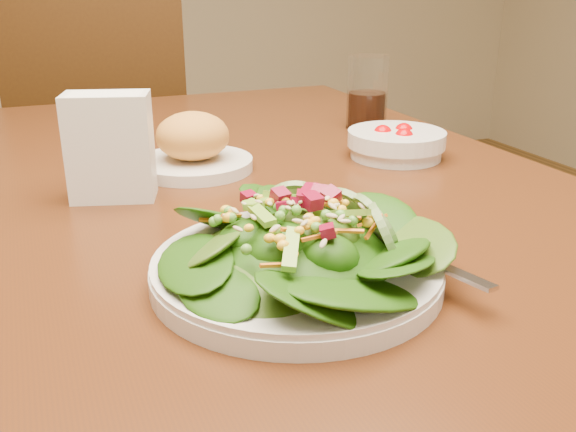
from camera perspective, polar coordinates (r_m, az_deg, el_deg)
The scene contains 7 objects.
dining_table at distance 0.88m, azimuth -3.96°, elevation -3.98°, with size 0.90×1.40×0.75m.
chair_far at distance 1.89m, azimuth -16.02°, elevation 5.50°, with size 0.52×0.53×1.02m.
salad_plate at distance 0.59m, azimuth 1.60°, elevation -3.15°, with size 0.27×0.27×0.08m.
bread_plate at distance 0.92m, azimuth -8.42°, elevation 6.10°, with size 0.17×0.17×0.08m.
tomato_bowl at distance 1.00m, azimuth 9.59°, elevation 6.40°, with size 0.15×0.15×0.05m.
drinking_glass at distance 1.18m, azimuth 7.04°, elevation 10.41°, with size 0.07×0.07×0.13m.
napkin_holder at distance 0.82m, azimuth -15.55°, elevation 6.18°, with size 0.11×0.08×0.13m.
Camera 1 is at (-0.25, -0.76, 1.02)m, focal length 40.00 mm.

